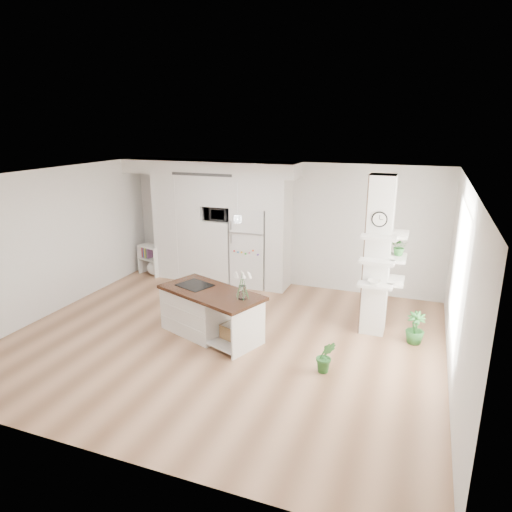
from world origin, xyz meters
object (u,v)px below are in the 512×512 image
Objects in this scene: refrigerator at (252,246)px; floor_plant_a at (326,356)px; kitchen_island at (204,309)px; bookshelf at (153,262)px.

refrigerator is 3.47× the size of floor_plant_a.
kitchen_island reaches higher than bookshelf.
bookshelf is 5.63m from floor_plant_a.
floor_plant_a is (2.24, -0.56, -0.18)m from kitchen_island.
bookshelf is at bearing -175.54° from refrigerator.
bookshelf is at bearing 158.10° from kitchen_island.
bookshelf is (-2.57, 2.38, -0.12)m from kitchen_island.
refrigerator is 2.61m from kitchen_island.
floor_plant_a is at bearing -53.03° from refrigerator.
bookshelf is 1.40× the size of floor_plant_a.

